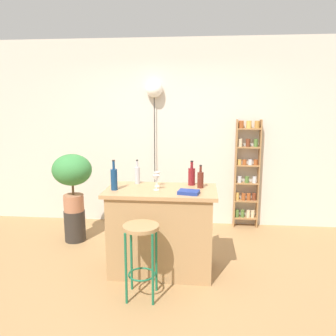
# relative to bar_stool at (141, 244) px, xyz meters

# --- Properties ---
(ground) EXTENTS (12.00, 12.00, 0.00)m
(ground) POSITION_rel_bar_stool_xyz_m (0.13, 0.26, -0.55)
(ground) COLOR #A37A4C
(back_wall) EXTENTS (6.40, 0.10, 2.80)m
(back_wall) POSITION_rel_bar_stool_xyz_m (0.13, 2.21, 0.85)
(back_wall) COLOR beige
(back_wall) RESTS_ON ground
(kitchen_counter) EXTENTS (1.20, 0.65, 0.95)m
(kitchen_counter) POSITION_rel_bar_stool_xyz_m (0.13, 0.56, -0.07)
(kitchen_counter) COLOR #A87F51
(kitchen_counter) RESTS_ON ground
(bar_stool) EXTENTS (0.35, 0.35, 0.74)m
(bar_stool) POSITION_rel_bar_stool_xyz_m (0.00, 0.00, 0.00)
(bar_stool) COLOR #196642
(bar_stool) RESTS_ON ground
(spice_shelf) EXTENTS (0.36, 0.13, 1.63)m
(spice_shelf) POSITION_rel_bar_stool_xyz_m (1.24, 2.07, 0.30)
(spice_shelf) COLOR #9E7042
(spice_shelf) RESTS_ON ground
(plant_stool) EXTENTS (0.28, 0.28, 0.42)m
(plant_stool) POSITION_rel_bar_stool_xyz_m (-1.15, 1.29, -0.34)
(plant_stool) COLOR #2D2823
(plant_stool) RESTS_ON ground
(potted_plant) EXTENTS (0.53, 0.47, 0.78)m
(potted_plant) POSITION_rel_bar_stool_xyz_m (-1.15, 1.29, 0.38)
(potted_plant) COLOR #A86B4C
(potted_plant) RESTS_ON plant_stool
(bottle_sauce_amber) EXTENTS (0.06, 0.06, 0.28)m
(bottle_sauce_amber) POSITION_rel_bar_stool_xyz_m (-0.18, 0.79, 0.50)
(bottle_sauce_amber) COLOR #B2B2B7
(bottle_sauce_amber) RESTS_ON kitchen_counter
(bottle_olive_oil) EXTENTS (0.07, 0.07, 0.25)m
(bottle_olive_oil) POSITION_rel_bar_stool_xyz_m (0.55, 0.65, 0.50)
(bottle_olive_oil) COLOR #5B2319
(bottle_olive_oil) RESTS_ON kitchen_counter
(bottle_wine_red) EXTENTS (0.07, 0.07, 0.32)m
(bottle_wine_red) POSITION_rel_bar_stool_xyz_m (-0.37, 0.47, 0.52)
(bottle_wine_red) COLOR navy
(bottle_wine_red) RESTS_ON kitchen_counter
(bottle_soda_blue) EXTENTS (0.08, 0.08, 0.28)m
(bottle_soda_blue) POSITION_rel_bar_stool_xyz_m (0.45, 0.77, 0.51)
(bottle_soda_blue) COLOR maroon
(bottle_soda_blue) RESTS_ON kitchen_counter
(wine_glass_left) EXTENTS (0.07, 0.07, 0.16)m
(wine_glass_left) POSITION_rel_bar_stool_xyz_m (0.07, 0.68, 0.52)
(wine_glass_left) COLOR silver
(wine_glass_left) RESTS_ON kitchen_counter
(wine_glass_center) EXTENTS (0.07, 0.07, 0.16)m
(wine_glass_center) POSITION_rel_bar_stool_xyz_m (0.08, 0.51, 0.52)
(wine_glass_center) COLOR silver
(wine_glass_center) RESTS_ON kitchen_counter
(cookbook) EXTENTS (0.23, 0.19, 0.03)m
(cookbook) POSITION_rel_bar_stool_xyz_m (0.43, 0.39, 0.42)
(cookbook) COLOR navy
(cookbook) RESTS_ON kitchen_counter
(pendant_globe_light) EXTENTS (0.26, 0.26, 2.19)m
(pendant_globe_light) POSITION_rel_bar_stool_xyz_m (-0.15, 2.10, 1.50)
(pendant_globe_light) COLOR black
(pendant_globe_light) RESTS_ON ground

